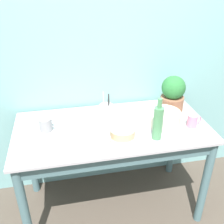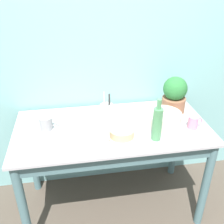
# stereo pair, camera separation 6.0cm
# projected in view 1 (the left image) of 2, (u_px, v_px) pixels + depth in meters

# --- Properties ---
(wall_back) EXTENTS (6.00, 0.05, 2.40)m
(wall_back) POSITION_uv_depth(u_px,v_px,m) (102.00, 55.00, 2.05)
(wall_back) COLOR #7AB2B2
(wall_back) RESTS_ON ground_plane
(counter_table) EXTENTS (1.40, 0.69, 0.79)m
(counter_table) POSITION_uv_depth(u_px,v_px,m) (113.00, 145.00, 1.95)
(counter_table) COLOR slate
(counter_table) RESTS_ON ground_plane
(potted_plant) EXTENTS (0.19, 0.19, 0.29)m
(potted_plant) POSITION_uv_depth(u_px,v_px,m) (173.00, 94.00, 2.06)
(potted_plant) COLOR #8C5B42
(potted_plant) RESTS_ON counter_table
(bowl_wash_large) EXTENTS (0.25, 0.25, 0.10)m
(bowl_wash_large) POSITION_uv_depth(u_px,v_px,m) (163.00, 118.00, 1.91)
(bowl_wash_large) COLOR beige
(bowl_wash_large) RESTS_ON counter_table
(bottle_tall) EXTENTS (0.06, 0.06, 0.30)m
(bottle_tall) POSITION_uv_depth(u_px,v_px,m) (158.00, 122.00, 1.71)
(bottle_tall) COLOR #4C8C59
(bottle_tall) RESTS_ON counter_table
(bottle_short) EXTENTS (0.10, 0.10, 0.12)m
(bottle_short) POSITION_uv_depth(u_px,v_px,m) (126.00, 115.00, 1.95)
(bottle_short) COLOR white
(bottle_short) RESTS_ON counter_table
(mug_pink) EXTENTS (0.11, 0.07, 0.09)m
(mug_pink) POSITION_uv_depth(u_px,v_px,m) (193.00, 121.00, 1.88)
(mug_pink) COLOR pink
(mug_pink) RESTS_ON counter_table
(mug_grey) EXTENTS (0.13, 0.09, 0.10)m
(mug_grey) POSITION_uv_depth(u_px,v_px,m) (46.00, 125.00, 1.83)
(mug_grey) COLOR gray
(mug_grey) RESTS_ON counter_table
(bowl_small_tan) EXTENTS (0.17, 0.17, 0.05)m
(bowl_small_tan) POSITION_uv_depth(u_px,v_px,m) (122.00, 132.00, 1.78)
(bowl_small_tan) COLOR tan
(bowl_small_tan) RESTS_ON counter_table
(bowl_small_cream) EXTENTS (0.14, 0.14, 0.04)m
(bowl_small_cream) POSITION_uv_depth(u_px,v_px,m) (100.00, 140.00, 1.71)
(bowl_small_cream) COLOR beige
(bowl_small_cream) RESTS_ON counter_table
(utensil_cup) EXTENTS (0.11, 0.11, 0.21)m
(utensil_cup) POSITION_uv_depth(u_px,v_px,m) (106.00, 110.00, 2.01)
(utensil_cup) COLOR silver
(utensil_cup) RESTS_ON counter_table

